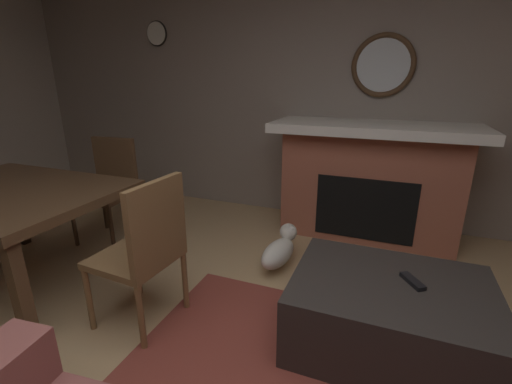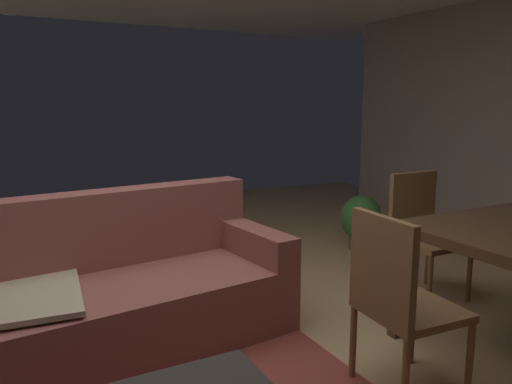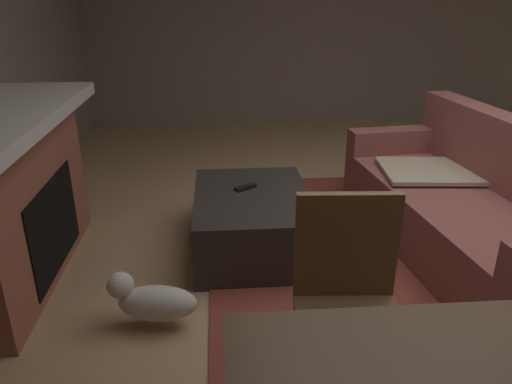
% 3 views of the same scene
% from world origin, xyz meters
% --- Properties ---
extents(floor, '(9.59, 9.59, 0.00)m').
position_xyz_m(floor, '(0.00, 0.00, 0.00)').
color(floor, tan).
extents(wall_left, '(0.12, 6.39, 2.56)m').
position_xyz_m(wall_left, '(-4.00, 0.00, 1.28)').
color(wall_left, gray).
rests_on(wall_left, ground).
extents(area_rug, '(2.60, 2.00, 0.01)m').
position_xyz_m(area_rug, '(-0.51, -0.38, 0.01)').
color(area_rug, brown).
rests_on(area_rug, ground).
extents(fireplace, '(1.78, 0.76, 1.07)m').
position_xyz_m(fireplace, '(-0.26, -2.62, 0.54)').
color(fireplace, '#9E5642').
rests_on(fireplace, ground).
extents(couch, '(2.26, 1.10, 0.90)m').
position_xyz_m(couch, '(-0.34, 0.39, 0.32)').
color(couch, '#8C4C47').
rests_on(couch, ground).
extents(ottoman_coffee_table, '(1.04, 0.77, 0.41)m').
position_xyz_m(ottoman_coffee_table, '(-0.51, -1.09, 0.21)').
color(ottoman_coffee_table, '#2D2826').
rests_on(ottoman_coffee_table, ground).
extents(tv_remote, '(0.13, 0.16, 0.02)m').
position_xyz_m(tv_remote, '(-0.60, -1.13, 0.42)').
color(tv_remote, black).
rests_on(tv_remote, ottoman_coffee_table).
extents(dining_chair_west, '(0.47, 0.47, 0.93)m').
position_xyz_m(dining_chair_west, '(0.84, -0.78, 0.52)').
color(dining_chair_west, brown).
rests_on(dining_chair_west, ground).
extents(small_dog, '(0.25, 0.49, 0.27)m').
position_xyz_m(small_dog, '(0.31, -1.68, 0.16)').
color(small_dog, silver).
rests_on(small_dog, ground).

